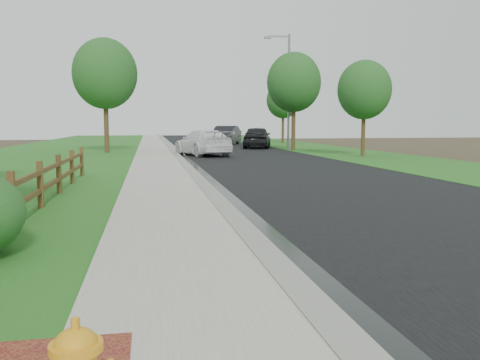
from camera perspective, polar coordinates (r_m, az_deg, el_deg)
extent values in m
plane|color=#3E3822|center=(4.73, 5.98, -17.62)|extent=(120.00, 120.00, 0.00)
cube|color=black|center=(39.63, -1.77, 3.58)|extent=(8.00, 90.00, 0.02)
cube|color=gray|center=(39.23, -7.86, 3.57)|extent=(0.40, 90.00, 0.12)
cube|color=black|center=(39.24, -7.35, 3.52)|extent=(0.50, 90.00, 0.00)
cube|color=#9E9589|center=(39.19, -9.76, 3.52)|extent=(2.20, 90.00, 0.10)
cube|color=#1A5E1E|center=(39.23, -12.55, 3.44)|extent=(1.60, 90.00, 0.06)
cube|color=#1A5E1E|center=(39.78, -20.06, 3.23)|extent=(9.00, 90.00, 0.04)
cube|color=#1A5E1E|center=(41.21, 7.78, 3.65)|extent=(6.00, 90.00, 0.04)
cube|color=#50341A|center=(9.74, -24.24, -2.30)|extent=(0.12, 0.12, 1.10)
cube|color=#50341A|center=(12.06, -21.51, -0.62)|extent=(0.12, 0.12, 1.10)
cube|color=#50341A|center=(14.41, -19.67, 0.52)|extent=(0.12, 0.12, 1.10)
cube|color=#50341A|center=(16.77, -18.34, 1.34)|extent=(0.12, 0.12, 1.10)
cube|color=#50341A|center=(19.15, -17.34, 1.96)|extent=(0.12, 0.12, 1.10)
cube|color=#50341A|center=(10.91, -22.71, -1.89)|extent=(0.08, 2.35, 0.10)
cube|color=#50341A|center=(10.86, -22.80, 0.20)|extent=(0.08, 2.35, 0.10)
cube|color=#50341A|center=(13.25, -20.49, -0.43)|extent=(0.08, 2.35, 0.10)
cube|color=#50341A|center=(13.21, -20.56, 1.30)|extent=(0.08, 2.35, 0.10)
cube|color=#50341A|center=(15.60, -18.94, 0.60)|extent=(0.08, 2.35, 0.10)
cube|color=#50341A|center=(15.57, -18.99, 2.06)|extent=(0.08, 2.35, 0.10)
cube|color=#50341A|center=(17.97, -17.80, 1.35)|extent=(0.08, 2.35, 0.10)
cube|color=#50341A|center=(17.94, -17.84, 2.62)|extent=(0.08, 2.35, 0.10)
cylinder|color=gold|center=(3.19, -17.94, -17.41)|extent=(0.30, 0.30, 0.05)
ellipsoid|color=gold|center=(3.18, -17.95, -17.08)|extent=(0.25, 0.25, 0.18)
cylinder|color=gold|center=(3.14, -18.02, -15.10)|extent=(0.06, 0.06, 0.07)
imported|color=white|center=(30.67, -4.20, 4.21)|extent=(3.48, 5.65, 1.53)
imported|color=black|center=(39.98, 1.94, 4.84)|extent=(3.27, 5.33, 1.70)
imported|color=black|center=(46.37, -1.64, 5.05)|extent=(3.72, 5.45, 1.70)
cylinder|color=slate|center=(36.86, 5.49, 9.72)|extent=(0.16, 0.16, 8.21)
cube|color=slate|center=(37.16, 4.41, 15.79)|extent=(1.64, 0.22, 0.11)
cube|color=slate|center=(37.00, 3.11, 15.69)|extent=(0.51, 0.23, 0.16)
cylinder|color=#3B2418|center=(30.33, 13.68, 5.73)|extent=(0.23, 0.23, 3.37)
ellipsoid|color=#1B4B1D|center=(30.39, 13.79, 9.81)|extent=(3.08, 3.08, 3.39)
cylinder|color=#3B2418|center=(34.38, -14.80, 6.68)|extent=(0.31, 0.31, 4.49)
ellipsoid|color=#1B4B1D|center=(34.53, -14.93, 11.47)|extent=(4.14, 4.14, 4.55)
cylinder|color=#3B2418|center=(36.62, 6.02, 6.62)|extent=(0.29, 0.29, 4.23)
ellipsoid|color=#1B4B1D|center=(36.73, 6.07, 10.86)|extent=(3.83, 3.83, 4.21)
cylinder|color=#3B2418|center=(50.37, 4.84, 6.24)|extent=(0.25, 0.25, 3.69)
ellipsoid|color=#1B4B1D|center=(50.42, 4.86, 8.94)|extent=(3.26, 3.26, 3.58)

